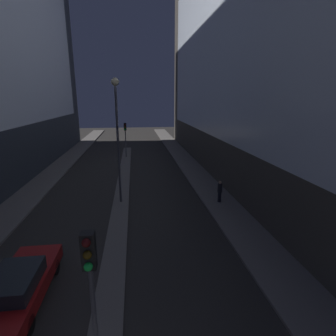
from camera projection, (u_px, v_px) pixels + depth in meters
name	position (u px, v px, depth m)	size (l,w,h in m)	color
building_right	(244.00, 51.00, 23.84)	(6.01, 44.42, 22.88)	#423D38
median_strip	(123.00, 186.00, 22.14)	(1.10, 35.65, 0.12)	#66605B
traffic_light_near	(91.00, 276.00, 6.09)	(0.32, 0.42, 4.23)	#4C4C51
traffic_light_mid	(125.00, 132.00, 32.20)	(0.32, 0.42, 4.23)	#4C4C51
street_lamp	(117.00, 122.00, 17.25)	(0.51, 0.51, 8.41)	#4C4C51
car_left_lane	(19.00, 286.00, 9.39)	(1.77, 4.79, 1.41)	maroon
pedestrian_on_right_sidewalk	(220.00, 191.00, 18.42)	(0.32, 0.32, 1.55)	black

